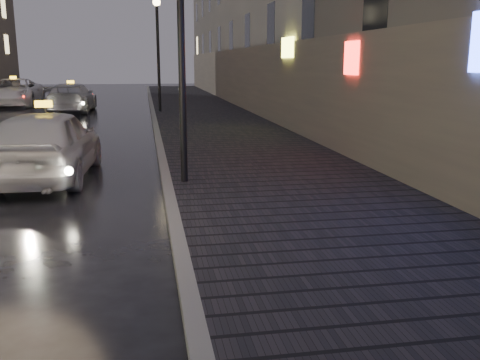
# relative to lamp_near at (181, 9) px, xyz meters

# --- Properties ---
(ground) EXTENTS (120.00, 120.00, 0.00)m
(ground) POSITION_rel_lamp_near_xyz_m (-1.85, -6.00, -3.49)
(ground) COLOR black
(ground) RESTS_ON ground
(sidewalk) EXTENTS (4.60, 58.00, 0.15)m
(sidewalk) POSITION_rel_lamp_near_xyz_m (2.05, 15.00, -3.41)
(sidewalk) COLOR black
(sidewalk) RESTS_ON ground
(curb) EXTENTS (0.20, 58.00, 0.15)m
(curb) POSITION_rel_lamp_near_xyz_m (-0.35, 15.00, -3.41)
(curb) COLOR slate
(curb) RESTS_ON ground
(lamp_near) EXTENTS (0.36, 0.36, 5.28)m
(lamp_near) POSITION_rel_lamp_near_xyz_m (0.00, 0.00, 0.00)
(lamp_near) COLOR black
(lamp_near) RESTS_ON sidewalk
(lamp_far) EXTENTS (0.36, 0.36, 5.28)m
(lamp_far) POSITION_rel_lamp_near_xyz_m (0.00, 16.00, 0.00)
(lamp_far) COLOR black
(lamp_far) RESTS_ON sidewalk
(taxi_near) EXTENTS (2.11, 4.69, 1.57)m
(taxi_near) POSITION_rel_lamp_near_xyz_m (-2.85, 1.38, -2.71)
(taxi_near) COLOR silver
(taxi_near) RESTS_ON ground
(taxi_mid) EXTENTS (2.22, 5.07, 1.45)m
(taxi_mid) POSITION_rel_lamp_near_xyz_m (-4.39, 17.96, -2.76)
(taxi_mid) COLOR silver
(taxi_mid) RESTS_ON ground
(taxi_far) EXTENTS (2.67, 5.68, 1.57)m
(taxi_far) POSITION_rel_lamp_near_xyz_m (-8.15, 22.57, -2.70)
(taxi_far) COLOR white
(taxi_far) RESTS_ON ground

